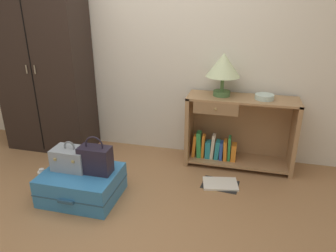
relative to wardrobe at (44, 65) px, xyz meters
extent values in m
plane|color=#9E7047|center=(1.21, -1.20, -0.98)|extent=(9.00, 9.00, 0.00)
cube|color=silver|center=(1.21, 0.30, 0.32)|extent=(6.40, 0.10, 2.60)
cube|color=black|center=(0.00, 0.00, 0.00)|extent=(0.98, 0.45, 1.96)
cube|color=black|center=(0.00, -0.23, 0.00)|extent=(0.01, 0.01, 1.86)
cylinder|color=gray|center=(-0.05, -0.24, 0.00)|extent=(0.01, 0.01, 0.09)
cylinder|color=gray|center=(0.05, -0.24, 0.00)|extent=(0.01, 0.01, 0.09)
cube|color=#A37A51|center=(1.65, 0.04, -0.60)|extent=(0.04, 0.36, 0.75)
cube|color=#A37A51|center=(2.71, 0.04, -0.60)|extent=(0.04, 0.36, 0.75)
cube|color=#A37A51|center=(2.18, 0.04, -0.24)|extent=(1.10, 0.36, 0.02)
cube|color=#A37A51|center=(2.18, 0.04, -0.92)|extent=(1.02, 0.36, 0.02)
cube|color=#A37A51|center=(2.18, 0.21, -0.60)|extent=(1.02, 0.01, 0.73)
cube|color=#8F6B47|center=(1.93, -0.13, -0.31)|extent=(0.44, 0.02, 0.12)
sphere|color=#9E844C|center=(1.93, -0.14, -0.31)|extent=(0.02, 0.02, 0.02)
cube|color=orange|center=(1.72, 0.01, -0.79)|extent=(0.05, 0.09, 0.25)
cube|color=green|center=(1.76, 0.01, -0.77)|extent=(0.06, 0.10, 0.28)
cube|color=orange|center=(1.81, 0.01, -0.79)|extent=(0.04, 0.09, 0.26)
cube|color=teal|center=(1.86, 0.01, -0.82)|extent=(0.06, 0.10, 0.19)
cube|color=beige|center=(1.91, 0.01, -0.78)|extent=(0.05, 0.09, 0.27)
cube|color=teal|center=(1.96, 0.01, -0.81)|extent=(0.06, 0.10, 0.21)
cube|color=#2D51B2|center=(2.00, 0.01, -0.82)|extent=(0.04, 0.11, 0.19)
cube|color=orange|center=(2.05, 0.01, -0.81)|extent=(0.04, 0.13, 0.22)
cube|color=green|center=(2.09, 0.01, -0.78)|extent=(0.03, 0.10, 0.26)
cube|color=orange|center=(2.14, 0.01, -0.82)|extent=(0.05, 0.11, 0.19)
cylinder|color=#4C7542|center=(1.97, 0.06, -0.20)|extent=(0.17, 0.17, 0.05)
cylinder|color=#4C7542|center=(1.97, 0.06, -0.10)|extent=(0.04, 0.04, 0.15)
cone|color=beige|center=(1.97, 0.06, 0.09)|extent=(0.34, 0.34, 0.23)
cylinder|color=silver|center=(2.38, 0.03, -0.20)|extent=(0.18, 0.18, 0.05)
cube|color=teal|center=(0.86, -0.91, -0.85)|extent=(0.65, 0.52, 0.26)
cube|color=#285071|center=(0.86, -0.91, -0.85)|extent=(0.66, 0.53, 0.01)
cube|color=#285071|center=(0.86, -1.18, -0.85)|extent=(0.14, 0.02, 0.03)
cube|color=#8E99A3|center=(0.76, -0.87, -0.62)|extent=(0.31, 0.20, 0.19)
torus|color=slate|center=(0.76, -0.87, -0.51)|extent=(0.11, 0.02, 0.11)
cube|color=tan|center=(0.67, -0.98, -0.59)|extent=(0.02, 0.01, 0.02)
cube|color=tan|center=(0.84, -0.98, -0.59)|extent=(0.02, 0.01, 0.02)
cube|color=#231E2D|center=(1.00, -0.88, -0.60)|extent=(0.28, 0.15, 0.24)
torus|color=#231E2D|center=(1.00, -0.88, -0.46)|extent=(0.17, 0.01, 0.17)
cylinder|color=white|center=(0.45, -0.89, -0.88)|extent=(0.08, 0.08, 0.19)
cylinder|color=silver|center=(0.45, -0.89, -0.78)|extent=(0.05, 0.05, 0.02)
cube|color=white|center=(2.04, -0.41, -0.97)|extent=(0.36, 0.28, 0.02)
cube|color=black|center=(2.04, -0.41, -0.98)|extent=(0.36, 0.27, 0.01)
camera|label=1|loc=(2.19, -3.05, 0.69)|focal=33.70mm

